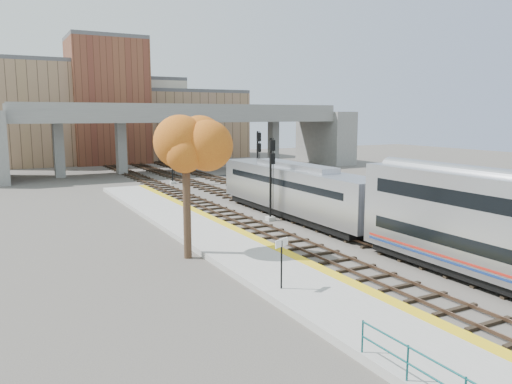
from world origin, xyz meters
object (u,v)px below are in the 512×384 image
tree (186,153)px  signal_mast_near (271,182)px  locomotive (294,189)px  signal_mast_far (172,158)px  signal_mast_mid (258,166)px  car_c (302,173)px  car_b (281,175)px  car_a (299,183)px

tree → signal_mast_near: bearing=35.7°
locomotive → tree: 13.52m
locomotive → signal_mast_far: (-2.10, 23.29, 0.72)m
signal_mast_mid → car_c: (12.56, 11.50, -2.49)m
tree → car_b: size_ratio=2.51×
tree → car_c: tree is taller
signal_mast_far → car_a: (10.87, -10.38, -2.32)m
signal_mast_near → car_b: 24.69m
signal_mast_near → car_c: (16.66, 21.27, -2.36)m
signal_mast_near → signal_mast_mid: bearing=67.2°
locomotive → car_b: size_ratio=5.92×
tree → car_a: tree is taller
locomotive → tree: size_ratio=2.36×
signal_mast_mid → car_a: bearing=24.8°
locomotive → car_b: bearing=61.6°
car_c → car_b: bearing=-168.3°
signal_mast_far → car_a: signal_mast_far is taller
signal_mast_near → car_c: size_ratio=1.58×
signal_mast_mid → car_b: size_ratio=2.02×
car_b → tree: bearing=-165.7°
locomotive → car_c: (14.56, 21.28, -1.66)m
locomotive → car_c: size_ratio=4.78×
signal_mast_mid → tree: (-13.24, -16.33, 2.87)m
signal_mast_near → signal_mast_far: size_ratio=1.00×
car_c → signal_mast_near: bearing=-126.2°
car_a → car_c: bearing=41.5°
car_b → signal_mast_mid: bearing=-166.3°
car_c → signal_mast_mid: bearing=-135.6°
signal_mast_mid → car_b: 14.47m
locomotive → signal_mast_near: size_ratio=3.02×
tree → car_b: (22.40, 27.24, -5.41)m
locomotive → car_c: locomotive is taller
signal_mast_far → tree: bearing=-107.0°
signal_mast_near → signal_mast_far: signal_mast_far is taller
signal_mast_near → tree: 11.64m
car_c → signal_mast_far: bearing=175.0°
signal_mast_near → tree: tree is taller
signal_mast_near → tree: bearing=-144.3°
signal_mast_far → car_c: size_ratio=1.59×
signal_mast_far → signal_mast_mid: bearing=-73.1°
locomotive → signal_mast_mid: (2.00, 9.78, 0.83)m
signal_mast_far → car_c: signal_mast_far is taller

